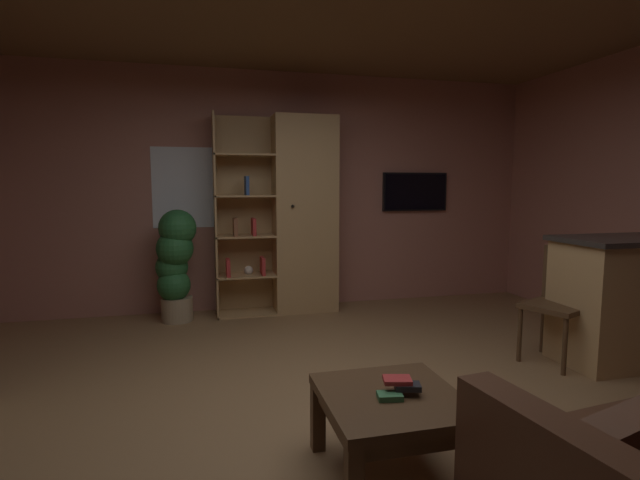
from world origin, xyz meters
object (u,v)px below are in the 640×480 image
(wall_mounted_tv, at_px, (415,192))
(bookshelf_cabinet, at_px, (297,216))
(coffee_table, at_px, (391,410))
(dining_chair, at_px, (560,297))
(table_book_1, at_px, (408,386))
(potted_floor_plant, at_px, (175,261))
(table_book_2, at_px, (397,380))
(table_book_0, at_px, (390,396))

(wall_mounted_tv, bearing_deg, bookshelf_cabinet, -172.11)
(coffee_table, distance_m, dining_chair, 2.22)
(coffee_table, height_order, table_book_1, table_book_1)
(potted_floor_plant, bearing_deg, table_book_1, -68.45)
(bookshelf_cabinet, height_order, potted_floor_plant, bookshelf_cabinet)
(table_book_1, bearing_deg, table_book_2, 146.09)
(potted_floor_plant, xyz_separation_m, wall_mounted_tv, (2.83, 0.35, 0.70))
(dining_chair, distance_m, potted_floor_plant, 3.60)
(table_book_1, distance_m, dining_chair, 2.16)
(table_book_1, height_order, table_book_2, table_book_2)
(coffee_table, height_order, table_book_0, table_book_0)
(bookshelf_cabinet, bearing_deg, table_book_0, -93.56)
(table_book_1, xyz_separation_m, dining_chair, (1.84, 1.14, 0.08))
(table_book_0, height_order, potted_floor_plant, potted_floor_plant)
(dining_chair, bearing_deg, table_book_1, -148.11)
(coffee_table, bearing_deg, table_book_1, -17.07)
(coffee_table, distance_m, table_book_2, 0.15)
(table_book_2, relative_size, potted_floor_plant, 0.11)
(table_book_0, bearing_deg, potted_floor_plant, 109.77)
(coffee_table, bearing_deg, potted_floor_plant, 110.51)
(table_book_2, bearing_deg, table_book_1, -33.91)
(table_book_2, bearing_deg, wall_mounted_tv, 63.89)
(potted_floor_plant, height_order, wall_mounted_tv, wall_mounted_tv)
(table_book_0, bearing_deg, table_book_1, 13.04)
(bookshelf_cabinet, relative_size, coffee_table, 3.10)
(coffee_table, relative_size, wall_mounted_tv, 0.85)
(coffee_table, height_order, dining_chair, dining_chair)
(dining_chair, bearing_deg, wall_mounted_tv, 95.46)
(wall_mounted_tv, bearing_deg, coffee_table, -116.49)
(dining_chair, xyz_separation_m, wall_mounted_tv, (-0.22, 2.27, 0.81))
(dining_chair, distance_m, wall_mounted_tv, 2.42)
(table_book_2, bearing_deg, coffee_table, -169.61)
(table_book_0, distance_m, wall_mounted_tv, 3.95)
(coffee_table, bearing_deg, wall_mounted_tv, 63.51)
(dining_chair, bearing_deg, bookshelf_cabinet, 130.09)
(bookshelf_cabinet, distance_m, potted_floor_plant, 1.39)
(dining_chair, relative_size, potted_floor_plant, 0.79)
(table_book_1, bearing_deg, potted_floor_plant, 111.55)
(coffee_table, distance_m, wall_mounted_tv, 3.92)
(wall_mounted_tv, bearing_deg, table_book_1, -115.37)
(bookshelf_cabinet, xyz_separation_m, table_book_1, (-0.10, -3.20, -0.62))
(potted_floor_plant, relative_size, wall_mounted_tv, 1.42)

